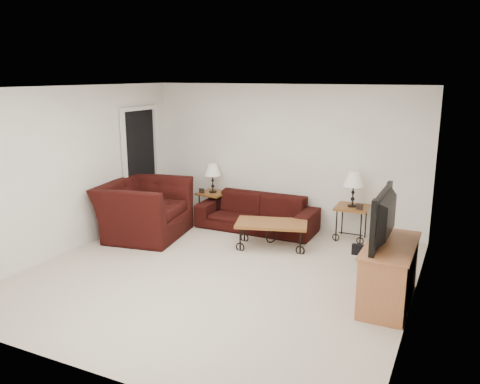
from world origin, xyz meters
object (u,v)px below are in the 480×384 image
at_px(lamp_left, 213,178).
at_px(lamp_right, 353,189).
at_px(backpack, 363,244).
at_px(television, 391,218).
at_px(side_table_left, 213,206).
at_px(side_table_right, 351,223).
at_px(sofa, 257,213).
at_px(coffee_table, 271,235).
at_px(tv_stand, 389,273).
at_px(armchair, 144,209).

distance_m(lamp_left, lamp_right, 2.59).
bearing_deg(backpack, television, -44.36).
bearing_deg(side_table_left, side_table_right, 0.00).
xyz_separation_m(side_table_right, lamp_left, (-2.59, 0.00, 0.52)).
bearing_deg(lamp_left, side_table_right, 0.00).
xyz_separation_m(lamp_left, lamp_right, (2.59, 0.00, 0.05)).
height_order(sofa, television, television).
relative_size(lamp_left, television, 0.48).
xyz_separation_m(lamp_left, backpack, (2.95, -0.86, -0.55)).
relative_size(coffee_table, backpack, 2.22).
distance_m(lamp_left, television, 4.07).
relative_size(side_table_right, backpack, 1.14).
bearing_deg(tv_stand, armchair, 169.17).
bearing_deg(coffee_table, backpack, 2.28).
bearing_deg(sofa, television, -37.15).
bearing_deg(side_table_left, armchair, -114.95).
relative_size(side_table_right, tv_stand, 0.46).
bearing_deg(television, sofa, -127.15).
xyz_separation_m(sofa, side_table_left, (-0.97, 0.18, -0.04)).
height_order(sofa, lamp_right, lamp_right).
distance_m(side_table_right, backpack, 0.93).
distance_m(lamp_left, backpack, 3.12).
distance_m(armchair, backpack, 3.59).
bearing_deg(television, coffee_table, -121.09).
bearing_deg(backpack, lamp_left, -173.95).
distance_m(side_table_left, tv_stand, 4.08).
height_order(lamp_right, coffee_table, lamp_right).
xyz_separation_m(side_table_right, lamp_right, (0.00, 0.00, 0.57)).
bearing_deg(tv_stand, coffee_table, 149.17).
height_order(sofa, backpack, sofa).
height_order(side_table_right, tv_stand, tv_stand).
xyz_separation_m(tv_stand, backpack, (-0.55, 1.23, -0.12)).
bearing_deg(coffee_table, side_table_left, 149.34).
relative_size(sofa, side_table_left, 3.91).
height_order(side_table_left, television, television).
height_order(television, backpack, television).
relative_size(sofa, tv_stand, 1.70).
distance_m(side_table_right, coffee_table, 1.39).
bearing_deg(coffee_table, lamp_left, 149.34).
height_order(side_table_left, backpack, side_table_left).
distance_m(lamp_right, television, 2.28).
height_order(sofa, tv_stand, tv_stand).
xyz_separation_m(lamp_right, coffee_table, (-1.05, -0.91, -0.64)).
bearing_deg(television, side_table_left, -120.90).
bearing_deg(sofa, side_table_right, 6.35).
distance_m(sofa, backpack, 2.09).
height_order(tv_stand, television, television).
bearing_deg(side_table_right, tv_stand, -66.27).
distance_m(side_table_right, lamp_right, 0.57).
bearing_deg(lamp_left, sofa, -10.53).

